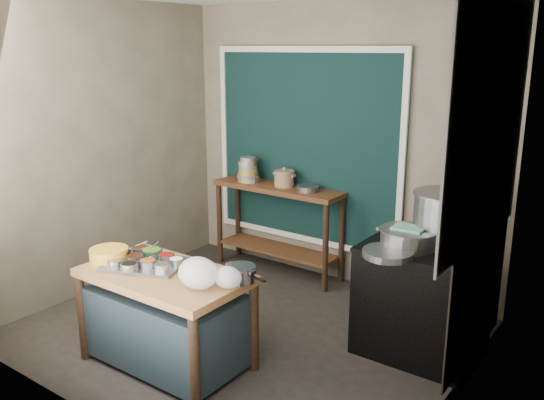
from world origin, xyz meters
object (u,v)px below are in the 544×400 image
Objects in this scene: steamer at (408,238)px; yellow_basin at (109,255)px; saucepan at (241,274)px; back_counter at (278,229)px; prep_table at (167,319)px; utensil_cup at (254,178)px; ceramic_crock at (284,179)px; stove_block at (422,303)px; stock_pot at (446,219)px; condiment_tray at (145,264)px.

yellow_basin is at bearing -144.28° from steamer.
saucepan is at bearing -128.10° from steamer.
steamer reaches higher than back_counter.
prep_table is 9.12× the size of utensil_cup.
ceramic_crock reaches higher than back_counter.
ceramic_crock is 1.91m from steamer.
stove_block is 1.48m from saucepan.
saucepan is at bearing -128.17° from stock_pot.
condiment_tray is (-0.21, 0.01, 0.39)m from prep_table.
utensil_cup is 0.62× the size of ceramic_crock.
saucepan is at bearing -63.50° from ceramic_crock.
utensil_cup is at bearing 96.52° from yellow_basin.
saucepan is (0.56, 0.20, 0.43)m from prep_table.
utensil_cup is (-0.52, 2.01, 0.23)m from condiment_tray.
utensil_cup is at bearing 104.39° from condiment_tray.
condiment_tray reaches higher than prep_table.
utensil_cup is (-1.29, 1.81, 0.18)m from saucepan.
utensil_cup is 0.37m from ceramic_crock.
stock_pot is (0.08, 0.17, 0.66)m from stove_block.
stock_pot reaches higher than saucepan.
steamer is (1.58, 1.22, 0.19)m from condiment_tray.
stock_pot is 0.33m from steamer.
stove_block is at bearing 58.09° from saucepan.
stove_block is 1.57× the size of condiment_tray.
saucepan is 2.23m from utensil_cup.
utensil_cup is (-0.24, 2.12, 0.18)m from yellow_basin.
steamer is at bearing -25.54° from ceramic_crock.
yellow_basin is at bearing -83.48° from utensil_cup.
ceramic_crock reaches higher than yellow_basin.
prep_table is 0.74m from saucepan.
stove_block is 0.54m from steamer.
yellow_basin is (-0.27, -0.11, 0.04)m from condiment_tray.
condiment_tray is at bearing -157.87° from saucepan.
yellow_basin is (-0.06, -2.14, 0.33)m from back_counter.
utensil_cup is at bearing 162.06° from stove_block.
condiment_tray is at bearing 178.14° from prep_table.
stock_pot is (2.29, -0.55, 0.09)m from utensil_cup.
prep_table is at bearing -152.35° from saucepan.
stove_block is at bearing -21.02° from back_counter.
yellow_basin is at bearing -157.84° from condiment_tray.
saucepan is 1.63m from stock_pot.
saucepan reaches higher than yellow_basin.
steamer reaches higher than yellow_basin.
stove_block is 2.39m from utensil_cup.
steamer is (1.79, -0.80, 0.48)m from back_counter.
utensil_cup is (-0.31, -0.02, 0.52)m from back_counter.
condiment_tray is 0.80m from saucepan.
ceramic_crock reaches higher than saucepan.
saucepan reaches higher than prep_table.
steamer is (-0.19, -0.24, -0.13)m from stock_pot.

